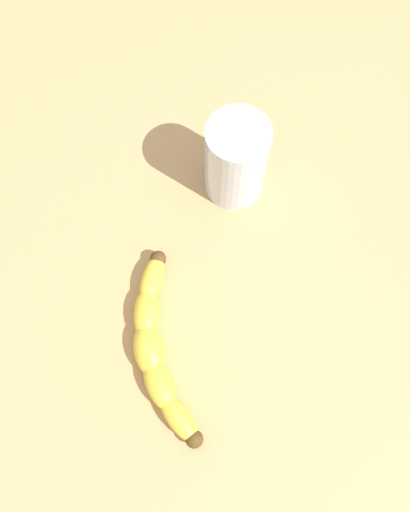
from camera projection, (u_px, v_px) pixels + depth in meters
The scene contains 3 objects.
wooden_tabletop at pixel (280, 282), 67.69cm from camera, with size 120.00×120.00×3.00cm, color tan.
banana at pixel (157, 348), 61.69cm from camera, with size 11.96×20.59×3.53cm.
smoothie_glass at pixel (236, 162), 65.19cm from camera, with size 7.37×7.37×12.05cm.
Camera 1 is at (19.65, 9.47, 66.32)cm, focal length 38.88 mm.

